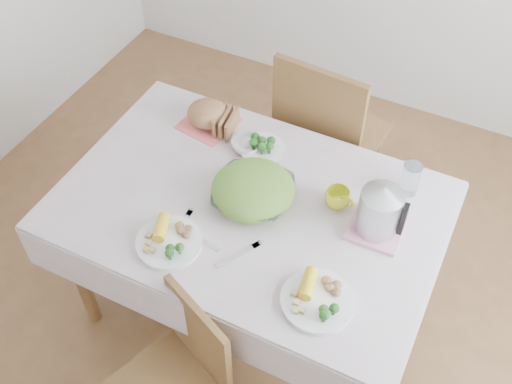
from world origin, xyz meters
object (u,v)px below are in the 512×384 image
at_px(dining_table, 250,261).
at_px(yellow_mug, 338,198).
at_px(chair_far, 331,140).
at_px(electric_kettle, 380,209).
at_px(salad_bowl, 253,194).
at_px(chair_near, 166,380).
at_px(dinner_plate_right, 317,301).
at_px(dinner_plate_left, 169,243).

relative_size(dining_table, yellow_mug, 13.95).
bearing_deg(chair_far, electric_kettle, 126.26).
bearing_deg(salad_bowl, electric_kettle, 8.93).
relative_size(chair_near, dinner_plate_right, 3.09).
bearing_deg(yellow_mug, chair_near, -111.18).
bearing_deg(yellow_mug, electric_kettle, -16.43).
xyz_separation_m(salad_bowl, dinner_plate_left, (-0.18, -0.33, -0.03)).
distance_m(dining_table, salad_bowl, 0.43).
xyz_separation_m(chair_far, yellow_mug, (0.25, -0.64, 0.34)).
xyz_separation_m(dining_table, electric_kettle, (0.49, 0.10, 0.51)).
xyz_separation_m(dining_table, dinner_plate_left, (-0.18, -0.31, 0.40)).
distance_m(dining_table, electric_kettle, 0.71).
height_order(salad_bowl, dinner_plate_left, salad_bowl).
bearing_deg(chair_far, dining_table, 90.23).
relative_size(chair_far, yellow_mug, 10.29).
relative_size(dinner_plate_right, electric_kettle, 1.16).
bearing_deg(chair_far, dinner_plate_left, 82.63).
bearing_deg(electric_kettle, salad_bowl, -167.97).
xyz_separation_m(dining_table, chair_near, (-0.00, -0.67, 0.09)).
xyz_separation_m(chair_far, electric_kettle, (0.42, -0.70, 0.42)).
xyz_separation_m(dining_table, salad_bowl, (0.01, 0.02, 0.42)).
distance_m(chair_near, dinner_plate_left, 0.50).
relative_size(dining_table, salad_bowl, 4.53).
height_order(chair_near, salad_bowl, chair_near).
height_order(dinner_plate_left, dinner_plate_right, same).
relative_size(dining_table, electric_kettle, 6.27).
bearing_deg(electric_kettle, chair_near, -119.73).
distance_m(salad_bowl, dinner_plate_left, 0.38).
relative_size(chair_far, dinner_plate_right, 4.00).
xyz_separation_m(chair_far, dinner_plate_left, (-0.24, -1.10, 0.31)).
xyz_separation_m(dining_table, yellow_mug, (0.31, 0.15, 0.43)).
height_order(chair_far, dinner_plate_left, chair_far).
height_order(dinner_plate_right, yellow_mug, yellow_mug).
bearing_deg(dining_table, chair_far, 85.30).
distance_m(dining_table, yellow_mug, 0.55).
xyz_separation_m(dinner_plate_left, electric_kettle, (0.66, 0.41, 0.11)).
bearing_deg(yellow_mug, dinner_plate_right, -77.14).
relative_size(salad_bowl, yellow_mug, 3.08).
distance_m(chair_far, electric_kettle, 0.91).
xyz_separation_m(chair_near, electric_kettle, (0.49, 0.76, 0.42)).
bearing_deg(electric_kettle, yellow_mug, 166.66).
relative_size(chair_near, chair_far, 0.77).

